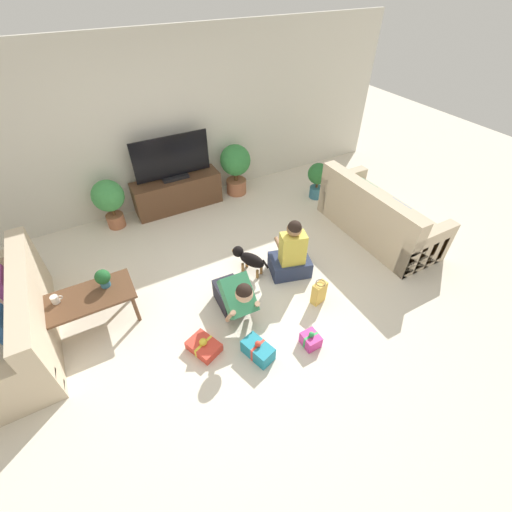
{
  "coord_description": "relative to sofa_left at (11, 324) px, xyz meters",
  "views": [
    {
      "loc": [
        -1.21,
        -2.67,
        3.3
      ],
      "look_at": [
        0.33,
        0.14,
        0.45
      ],
      "focal_mm": 24.0,
      "sensor_mm": 36.0,
      "label": 1
    }
  ],
  "objects": [
    {
      "name": "ground_plane",
      "position": [
        2.43,
        -0.57,
        -0.31
      ],
      "size": [
        16.0,
        16.0,
        0.0
      ],
      "primitive_type": "plane",
      "color": "beige"
    },
    {
      "name": "wall_back",
      "position": [
        2.43,
        2.06,
        0.99
      ],
      "size": [
        8.4,
        0.06,
        2.6
      ],
      "color": "beige",
      "rests_on": "ground_plane"
    },
    {
      "name": "sofa_left",
      "position": [
        0.0,
        0.0,
        0.0
      ],
      "size": [
        0.83,
        1.91,
        0.87
      ],
      "rotation": [
        0.0,
        0.0,
        -1.57
      ],
      "color": "#C6B293",
      "rests_on": "ground_plane"
    },
    {
      "name": "sofa_right",
      "position": [
        4.87,
        -0.4,
        0.0
      ],
      "size": [
        0.83,
        1.91,
        0.87
      ],
      "rotation": [
        0.0,
        0.0,
        1.57
      ],
      "color": "#C6B293",
      "rests_on": "ground_plane"
    },
    {
      "name": "coffee_table",
      "position": [
        0.75,
        -0.14,
        0.09
      ],
      "size": [
        1.07,
        0.51,
        0.45
      ],
      "color": "brown",
      "rests_on": "ground_plane"
    },
    {
      "name": "tv_console",
      "position": [
        2.47,
        1.78,
        -0.04
      ],
      "size": [
        1.44,
        0.42,
        0.54
      ],
      "color": "brown",
      "rests_on": "ground_plane"
    },
    {
      "name": "tv",
      "position": [
        2.47,
        1.78,
        0.55
      ],
      "size": [
        1.22,
        0.2,
        0.7
      ],
      "color": "black",
      "rests_on": "tv_console"
    },
    {
      "name": "potted_plant_back_left",
      "position": [
        1.4,
        1.73,
        0.19
      ],
      "size": [
        0.48,
        0.48,
        0.8
      ],
      "color": "#A36042",
      "rests_on": "ground_plane"
    },
    {
      "name": "potted_plant_corner_right",
      "position": [
        4.72,
        0.91,
        0.08
      ],
      "size": [
        0.36,
        0.36,
        0.64
      ],
      "color": "#336B84",
      "rests_on": "ground_plane"
    },
    {
      "name": "potted_plant_back_right",
      "position": [
        3.54,
        1.73,
        0.23
      ],
      "size": [
        0.52,
        0.52,
        0.9
      ],
      "color": "#A36042",
      "rests_on": "ground_plane"
    },
    {
      "name": "person_kneeling",
      "position": [
        2.28,
        -0.81,
        0.02
      ],
      "size": [
        0.36,
        0.77,
        0.76
      ],
      "rotation": [
        0.0,
        0.0,
        -0.04
      ],
      "color": "#23232D",
      "rests_on": "ground_plane"
    },
    {
      "name": "person_sitting",
      "position": [
        3.25,
        -0.51,
        0.01
      ],
      "size": [
        0.61,
        0.57,
        0.89
      ],
      "rotation": [
        0.0,
        0.0,
        2.87
      ],
      "color": "#283351",
      "rests_on": "ground_plane"
    },
    {
      "name": "dog",
      "position": [
        2.77,
        -0.21,
        -0.09
      ],
      "size": [
        0.34,
        0.53,
        0.34
      ],
      "rotation": [
        0.0,
        0.0,
        3.63
      ],
      "color": "black",
      "rests_on": "ground_plane"
    },
    {
      "name": "gift_box_a",
      "position": [
        2.24,
        -1.43,
        -0.22
      ],
      "size": [
        0.29,
        0.39,
        0.24
      ],
      "rotation": [
        0.0,
        0.0,
        0.3
      ],
      "color": "teal",
      "rests_on": "ground_plane"
    },
    {
      "name": "gift_box_b",
      "position": [
        2.82,
        -1.59,
        -0.23
      ],
      "size": [
        0.18,
        0.2,
        0.21
      ],
      "rotation": [
        0.0,
        0.0,
        0.03
      ],
      "color": "#CC3389",
      "rests_on": "ground_plane"
    },
    {
      "name": "gift_box_c",
      "position": [
        1.75,
        -1.08,
        -0.25
      ],
      "size": [
        0.36,
        0.42,
        0.18
      ],
      "rotation": [
        0.0,
        0.0,
        0.39
      ],
      "color": "red",
      "rests_on": "ground_plane"
    },
    {
      "name": "gift_bag_a",
      "position": [
        3.28,
        -1.12,
        -0.15
      ],
      "size": [
        0.2,
        0.14,
        0.33
      ],
      "rotation": [
        0.0,
        0.0,
        0.24
      ],
      "color": "#E5B74C",
      "rests_on": "ground_plane"
    },
    {
      "name": "mug",
      "position": [
        0.5,
        -0.06,
        0.19
      ],
      "size": [
        0.12,
        0.08,
        0.09
      ],
      "color": "silver",
      "rests_on": "coffee_table"
    },
    {
      "name": "tabletop_plant",
      "position": [
        1.01,
        -0.06,
        0.27
      ],
      "size": [
        0.17,
        0.17,
        0.22
      ],
      "color": "#336B84",
      "rests_on": "coffee_table"
    }
  ]
}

